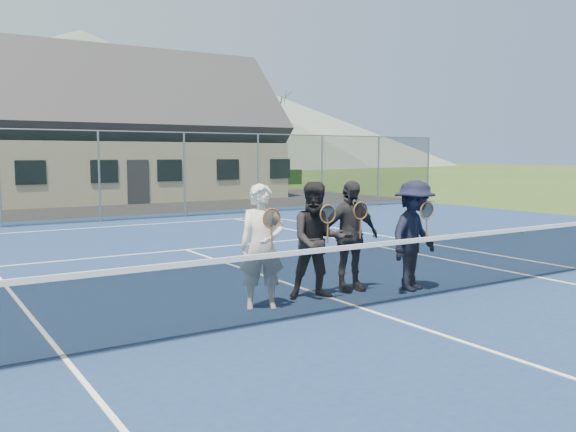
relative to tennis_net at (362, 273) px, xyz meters
name	(u,v)px	position (x,y,z in m)	size (l,w,h in m)	color
ground	(58,208)	(0.00, 20.00, -0.54)	(220.00, 220.00, 0.00)	#2C4719
court_surface	(361,309)	(0.00, 0.00, -0.53)	(30.00, 30.00, 0.02)	navy
hedge_row	(12,183)	(0.00, 32.00, 0.01)	(40.00, 1.20, 1.10)	black
hill_centre	(83,100)	(20.00, 95.00, 10.46)	(120.00, 120.00, 22.00)	#536358
hill_east	(269,129)	(55.00, 95.00, 6.46)	(90.00, 90.00, 14.00)	slate
court_markings	(361,308)	(0.00, 0.00, -0.51)	(11.03, 23.83, 0.01)	white
tennis_net	(362,273)	(0.00, 0.00, 0.00)	(11.68, 0.08, 1.10)	slate
perimeter_fence	(99,176)	(0.00, 13.50, 0.99)	(30.07, 0.07, 3.02)	slate
clubhouse	(120,119)	(4.00, 24.00, 3.45)	(15.60, 8.20, 7.70)	beige
tree_c	(41,96)	(2.00, 33.00, 5.25)	(3.20, 3.20, 7.77)	#392514
tree_d	(194,103)	(12.00, 33.00, 5.25)	(3.20, 3.20, 7.77)	#3A2715
tree_e	(268,107)	(18.00, 33.00, 5.25)	(3.20, 3.20, 7.77)	#362513
player_a	(262,247)	(-1.20, 0.77, 0.38)	(0.77, 0.66, 1.80)	silver
player_b	(317,240)	(-0.17, 0.87, 0.38)	(1.07, 0.97, 1.80)	black
player_c	(350,236)	(0.58, 1.02, 0.38)	(1.10, 0.56, 1.80)	#26262B
player_d	(414,236)	(1.49, 0.48, 0.38)	(1.31, 0.98, 1.80)	black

